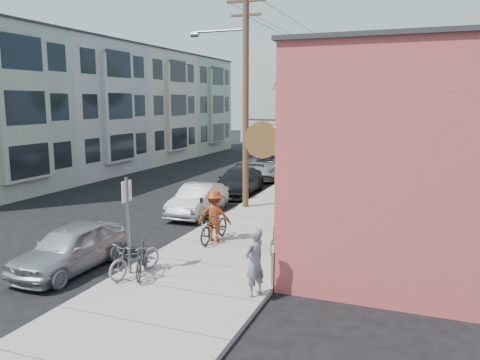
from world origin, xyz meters
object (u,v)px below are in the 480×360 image
(patron_grey, at_px, (254,262))
(car_1, at_px, (198,200))
(parking_meter_near, at_px, (201,208))
(tree_leafy_mid, at_px, (313,93))
(patio_chair_a, at_px, (278,242))
(patron_green, at_px, (305,214))
(parking_meter_far, at_px, (278,171))
(tree_bare, at_px, (283,137))
(car_0, at_px, (71,248))
(sign_post, at_px, (128,216))
(bus, at_px, (283,139))
(cyclist, at_px, (214,216))
(parked_bike_a, at_px, (142,259))
(tree_leafy_far, at_px, (333,83))
(parked_bike_b, at_px, (135,258))
(car_3, at_px, (271,166))
(patio_chair_b, at_px, (289,240))
(utility_pole_near, at_px, (244,93))
(car_2, at_px, (239,181))

(patron_grey, distance_m, car_1, 9.46)
(parking_meter_near, distance_m, tree_leafy_mid, 17.36)
(patron_grey, bearing_deg, car_1, -123.77)
(patio_chair_a, distance_m, patron_green, 2.77)
(parking_meter_far, relative_size, patio_chair_a, 1.41)
(tree_bare, height_order, car_0, tree_bare)
(parking_meter_near, relative_size, tree_leafy_mid, 0.17)
(sign_post, bearing_deg, bus, 98.28)
(cyclist, xyz_separation_m, parked_bike_a, (-0.52, -3.82, -0.42))
(tree_leafy_far, bearing_deg, bus, 146.60)
(parked_bike_b, xyz_separation_m, car_3, (-1.78, 18.44, 0.15))
(patio_chair_b, xyz_separation_m, parked_bike_a, (-3.34, -3.39, 0.06))
(car_1, xyz_separation_m, bus, (-3.19, 24.94, 0.74))
(tree_leafy_mid, height_order, patron_green, tree_leafy_mid)
(sign_post, relative_size, parked_bike_b, 1.48)
(car_3, distance_m, bus, 14.51)
(utility_pole_near, xyz_separation_m, parked_bike_a, (0.41, -9.29, -4.76))
(tree_leafy_mid, xyz_separation_m, car_1, (-2.00, -14.08, -4.90))
(sign_post, xyz_separation_m, patio_chair_b, (3.79, 3.35, -1.24))
(cyclist, xyz_separation_m, car_0, (-3.00, -3.83, -0.37))
(patron_green, relative_size, parked_bike_a, 0.92)
(car_0, height_order, car_2, car_2)
(car_0, bearing_deg, patron_grey, -0.35)
(tree_bare, bearing_deg, parked_bike_a, -90.00)
(car_2, bearing_deg, parked_bike_a, -85.27)
(cyclist, xyz_separation_m, parked_bike_b, (-0.74, -3.82, -0.42))
(patio_chair_b, bearing_deg, tree_leafy_far, 88.16)
(car_2, bearing_deg, tree_leafy_mid, 73.34)
(utility_pole_near, xyz_separation_m, patron_green, (3.72, -3.46, -4.50))
(utility_pole_near, xyz_separation_m, tree_leafy_mid, (0.41, 12.44, 0.18))
(sign_post, distance_m, parked_bike_a, 1.27)
(tree_bare, relative_size, patio_chair_a, 6.59)
(tree_leafy_far, height_order, patio_chair_a, tree_leafy_far)
(tree_leafy_far, height_order, car_1, tree_leafy_far)
(tree_bare, distance_m, cyclist, 10.69)
(sign_post, distance_m, parking_meter_near, 5.02)
(utility_pole_near, distance_m, parked_bike_a, 10.45)
(patio_chair_a, xyz_separation_m, patron_grey, (0.32, -3.21, 0.45))
(patio_chair_b, relative_size, car_3, 0.15)
(sign_post, height_order, utility_pole_near, utility_pole_near)
(tree_leafy_mid, bearing_deg, parked_bike_b, -90.58)
(parking_meter_near, xyz_separation_m, parking_meter_far, (0.00, 10.32, 0.00))
(patio_chair_a, distance_m, cyclist, 2.70)
(parked_bike_a, height_order, bus, bus)
(patio_chair_b, height_order, bus, bus)
(car_2, xyz_separation_m, bus, (-3.19, 19.95, 0.72))
(parking_meter_near, distance_m, car_1, 3.04)
(sign_post, distance_m, patio_chair_a, 4.83)
(utility_pole_near, bearing_deg, patio_chair_b, -57.53)
(patio_chair_a, bearing_deg, sign_post, -153.54)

